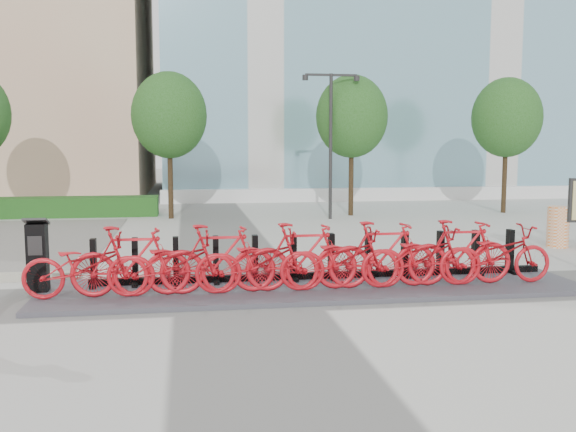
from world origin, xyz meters
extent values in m
plane|color=beige|center=(0.00, 0.00, 0.00)|extent=(120.00, 120.00, 0.00)
cube|color=#29471F|center=(-5.00, 13.20, 0.35)|extent=(6.00, 1.20, 0.70)
cylinder|color=#46311A|center=(-1.50, 12.00, 1.50)|extent=(0.18, 0.18, 3.00)
ellipsoid|color=#18430E|center=(-1.50, 12.00, 3.60)|extent=(2.60, 2.60, 2.99)
cylinder|color=#46311A|center=(5.00, 12.00, 1.50)|extent=(0.18, 0.18, 3.00)
ellipsoid|color=#18430E|center=(5.00, 12.00, 3.60)|extent=(2.60, 2.60, 2.99)
cylinder|color=#46311A|center=(11.00, 12.00, 1.50)|extent=(0.18, 0.18, 3.00)
ellipsoid|color=#18430E|center=(11.00, 12.00, 3.60)|extent=(2.60, 2.60, 2.99)
cylinder|color=black|center=(4.00, 11.00, 2.50)|extent=(0.12, 0.12, 5.00)
cube|color=black|center=(3.55, 11.00, 4.95)|extent=(0.90, 0.08, 0.08)
cube|color=black|center=(4.45, 11.00, 4.95)|extent=(0.90, 0.08, 0.08)
cylinder|color=black|center=(3.10, 11.00, 4.85)|extent=(0.20, 0.20, 0.18)
cylinder|color=black|center=(4.90, 11.00, 4.85)|extent=(0.20, 0.20, 0.18)
cube|color=#44444C|center=(1.30, 0.30, 0.04)|extent=(9.60, 2.40, 0.08)
imported|color=red|center=(-2.60, -0.05, 0.61)|extent=(2.02, 0.70, 1.06)
imported|color=red|center=(-1.88, -0.05, 0.67)|extent=(1.96, 0.55, 1.18)
imported|color=red|center=(-1.16, -0.05, 0.61)|extent=(2.02, 0.70, 1.06)
imported|color=red|center=(-0.44, -0.05, 0.67)|extent=(1.96, 0.55, 1.18)
imported|color=red|center=(0.28, -0.05, 0.61)|extent=(2.02, 0.70, 1.06)
imported|color=red|center=(1.00, -0.05, 0.67)|extent=(1.96, 0.55, 1.18)
imported|color=red|center=(1.72, -0.05, 0.61)|extent=(2.02, 0.70, 1.06)
imported|color=red|center=(2.44, -0.05, 0.67)|extent=(1.96, 0.55, 1.18)
imported|color=red|center=(3.16, -0.05, 0.61)|extent=(2.02, 0.70, 1.06)
imported|color=red|center=(3.88, -0.05, 0.67)|extent=(1.96, 0.55, 1.18)
imported|color=red|center=(4.60, -0.05, 0.61)|extent=(2.02, 0.70, 1.06)
cube|color=black|center=(-3.48, 0.58, 0.66)|extent=(0.33, 0.28, 1.17)
cube|color=black|center=(-3.48, 0.58, 1.29)|extent=(0.40, 0.33, 0.15)
cube|color=black|center=(-3.48, 0.43, 0.89)|extent=(0.23, 0.02, 0.33)
cylinder|color=orange|center=(8.32, 4.03, 0.52)|extent=(0.67, 0.67, 1.03)
camera|label=1|loc=(-0.94, -10.77, 2.59)|focal=40.00mm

